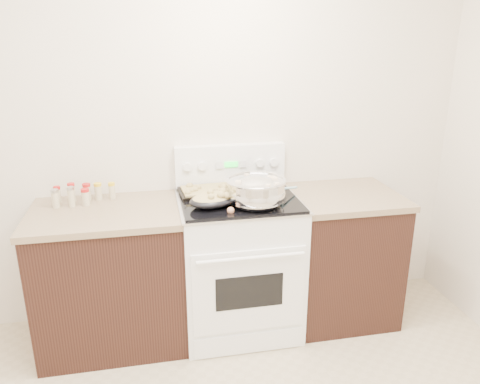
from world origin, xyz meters
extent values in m
cube|color=beige|center=(0.00, 1.77, 1.35)|extent=(4.00, 0.05, 2.70)
cube|color=black|center=(-0.48, 1.43, 0.44)|extent=(0.90, 0.64, 0.88)
cube|color=brown|center=(-0.48, 1.43, 0.90)|extent=(0.93, 0.67, 0.04)
cube|color=black|center=(1.08, 1.43, 0.44)|extent=(0.70, 0.64, 0.88)
cube|color=brown|center=(1.08, 1.43, 0.90)|extent=(0.73, 0.67, 0.04)
cube|color=white|center=(0.35, 1.42, 0.46)|extent=(0.76, 0.66, 0.92)
cube|color=white|center=(0.35, 1.08, 0.45)|extent=(0.70, 0.01, 0.55)
cube|color=black|center=(0.35, 1.08, 0.46)|extent=(0.42, 0.01, 0.22)
cylinder|color=white|center=(0.35, 1.04, 0.70)|extent=(0.65, 0.02, 0.02)
cube|color=white|center=(0.35, 1.09, 0.08)|extent=(0.70, 0.01, 0.14)
cube|color=silver|center=(0.35, 1.42, 0.93)|extent=(0.78, 0.68, 0.01)
cube|color=black|center=(0.35, 1.42, 0.94)|extent=(0.74, 0.64, 0.01)
cube|color=white|center=(0.35, 1.72, 1.08)|extent=(0.76, 0.07, 0.28)
cylinder|color=white|center=(0.05, 1.67, 1.10)|extent=(0.06, 0.02, 0.06)
cylinder|color=white|center=(0.15, 1.67, 1.10)|extent=(0.06, 0.02, 0.06)
cylinder|color=white|center=(0.55, 1.67, 1.10)|extent=(0.06, 0.02, 0.06)
cylinder|color=white|center=(0.65, 1.67, 1.10)|extent=(0.06, 0.02, 0.06)
cube|color=#19E533|center=(0.35, 1.67, 1.10)|extent=(0.09, 0.00, 0.04)
cube|color=silver|center=(0.27, 1.67, 1.10)|extent=(0.05, 0.00, 0.05)
cube|color=silver|center=(0.43, 1.67, 1.10)|extent=(0.05, 0.00, 0.05)
ellipsoid|color=silver|center=(0.43, 1.27, 1.02)|extent=(0.38, 0.38, 0.22)
cylinder|color=silver|center=(0.43, 1.27, 0.95)|extent=(0.20, 0.20, 0.01)
torus|color=silver|center=(0.43, 1.27, 1.10)|extent=(0.37, 0.37, 0.02)
cylinder|color=silver|center=(0.43, 1.27, 1.04)|extent=(0.35, 0.35, 0.12)
cylinder|color=olive|center=(0.43, 1.27, 1.09)|extent=(0.32, 0.32, 0.00)
cube|color=beige|center=(0.43, 1.27, 1.10)|extent=(0.03, 0.03, 0.02)
cube|color=beige|center=(0.53, 1.32, 1.10)|extent=(0.03, 0.03, 0.03)
cube|color=beige|center=(0.53, 1.29, 1.10)|extent=(0.03, 0.03, 0.02)
cube|color=beige|center=(0.54, 1.31, 1.10)|extent=(0.04, 0.04, 0.02)
cube|color=beige|center=(0.49, 1.27, 1.10)|extent=(0.04, 0.04, 0.03)
cube|color=beige|center=(0.48, 1.31, 1.10)|extent=(0.03, 0.03, 0.03)
cube|color=beige|center=(0.40, 1.25, 1.10)|extent=(0.03, 0.03, 0.02)
cube|color=beige|center=(0.53, 1.18, 1.10)|extent=(0.03, 0.03, 0.02)
cube|color=beige|center=(0.31, 1.25, 1.10)|extent=(0.04, 0.04, 0.03)
cube|color=beige|center=(0.55, 1.29, 1.10)|extent=(0.03, 0.03, 0.02)
cube|color=beige|center=(0.47, 1.34, 1.10)|extent=(0.04, 0.04, 0.02)
cube|color=beige|center=(0.55, 1.29, 1.10)|extent=(0.04, 0.04, 0.03)
cube|color=beige|center=(0.40, 1.40, 1.10)|extent=(0.03, 0.03, 0.02)
cube|color=beige|center=(0.48, 1.16, 1.10)|extent=(0.03, 0.03, 0.02)
ellipsoid|color=black|center=(0.17, 1.30, 0.98)|extent=(0.37, 0.32, 0.08)
ellipsoid|color=tan|center=(0.17, 1.30, 1.00)|extent=(0.33, 0.28, 0.06)
sphere|color=tan|center=(0.25, 1.37, 1.03)|extent=(0.05, 0.05, 0.05)
sphere|color=tan|center=(0.21, 1.25, 1.03)|extent=(0.05, 0.05, 0.05)
sphere|color=tan|center=(0.24, 1.24, 1.03)|extent=(0.04, 0.04, 0.04)
sphere|color=tan|center=(0.16, 1.31, 1.03)|extent=(0.04, 0.04, 0.04)
sphere|color=tan|center=(0.23, 1.30, 1.03)|extent=(0.05, 0.05, 0.05)
sphere|color=tan|center=(0.27, 1.30, 1.03)|extent=(0.05, 0.05, 0.05)
sphere|color=tan|center=(0.15, 1.24, 1.03)|extent=(0.04, 0.04, 0.04)
sphere|color=tan|center=(0.24, 1.31, 1.03)|extent=(0.05, 0.05, 0.05)
cube|color=black|center=(0.17, 1.55, 0.95)|extent=(0.38, 0.28, 0.02)
cube|color=tan|center=(0.17, 1.55, 0.97)|extent=(0.34, 0.24, 0.02)
sphere|color=tan|center=(0.26, 1.57, 0.98)|extent=(0.04, 0.04, 0.04)
sphere|color=tan|center=(0.11, 1.57, 0.98)|extent=(0.04, 0.04, 0.04)
sphere|color=tan|center=(0.03, 1.48, 0.98)|extent=(0.04, 0.04, 0.04)
sphere|color=tan|center=(0.06, 1.62, 0.98)|extent=(0.04, 0.04, 0.04)
sphere|color=tan|center=(0.05, 1.62, 0.98)|extent=(0.03, 0.03, 0.03)
sphere|color=tan|center=(0.18, 1.48, 0.98)|extent=(0.03, 0.03, 0.03)
sphere|color=tan|center=(0.06, 1.51, 0.98)|extent=(0.04, 0.04, 0.04)
sphere|color=tan|center=(0.21, 1.50, 0.98)|extent=(0.03, 0.03, 0.03)
sphere|color=tan|center=(0.28, 1.59, 0.98)|extent=(0.04, 0.04, 0.04)
sphere|color=tan|center=(0.09, 1.53, 0.98)|extent=(0.03, 0.03, 0.03)
cylinder|color=#B27451|center=(0.32, 1.27, 0.95)|extent=(0.18, 0.25, 0.01)
sphere|color=#B27451|center=(0.25, 1.18, 0.96)|extent=(0.04, 0.04, 0.04)
sphere|color=#8FC1D5|center=(0.58, 1.32, 0.97)|extent=(0.08, 0.08, 0.08)
cylinder|color=#8FC1D5|center=(0.67, 1.39, 1.00)|extent=(0.19, 0.18, 0.07)
cylinder|color=#BFB28C|center=(-0.78, 1.63, 0.96)|extent=(0.04, 0.04, 0.09)
cylinder|color=#B21414|center=(-0.78, 1.63, 1.02)|extent=(0.04, 0.04, 0.02)
cylinder|color=#BFB28C|center=(-0.70, 1.63, 0.97)|extent=(0.04, 0.04, 0.10)
cylinder|color=#B21414|center=(-0.70, 1.63, 1.03)|extent=(0.05, 0.05, 0.02)
cylinder|color=#BFB28C|center=(-0.60, 1.63, 0.97)|extent=(0.05, 0.05, 0.10)
cylinder|color=#B21414|center=(-0.60, 1.63, 1.02)|extent=(0.05, 0.05, 0.02)
cylinder|color=#BFB28C|center=(-0.53, 1.63, 0.97)|extent=(0.05, 0.05, 0.09)
cylinder|color=gold|center=(-0.53, 1.63, 1.02)|extent=(0.05, 0.05, 0.02)
cylinder|color=#BFB28C|center=(-0.45, 1.63, 0.97)|extent=(0.04, 0.04, 0.09)
cylinder|color=gold|center=(-0.45, 1.63, 1.02)|extent=(0.04, 0.04, 0.02)
cylinder|color=#BFB28C|center=(-0.78, 1.53, 0.97)|extent=(0.05, 0.05, 0.10)
cylinder|color=#B2B2B7|center=(-0.78, 1.53, 1.03)|extent=(0.05, 0.05, 0.02)
cylinder|color=#BFB28C|center=(-0.69, 1.53, 0.98)|extent=(0.04, 0.04, 0.11)
cylinder|color=#B2B2B7|center=(-0.69, 1.53, 1.04)|extent=(0.04, 0.04, 0.02)
cylinder|color=#BFB28C|center=(-0.60, 1.54, 0.96)|extent=(0.05, 0.05, 0.09)
cylinder|color=#B21414|center=(-0.60, 1.54, 1.02)|extent=(0.05, 0.05, 0.02)
camera|label=1|loc=(-0.20, -1.35, 1.94)|focal=35.00mm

